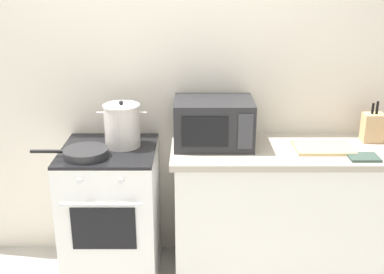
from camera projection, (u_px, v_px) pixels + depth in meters
The scene contains 10 objects.
back_wall at pixel (210, 84), 3.30m from camera, with size 4.40×0.10×2.50m, color silver.
lower_cabinet_right at pixel (299, 215), 3.24m from camera, with size 1.64×0.56×0.88m, color white.
countertop_right at pixel (304, 151), 3.09m from camera, with size 1.70×0.60×0.04m, color #ADA393.
stove at pixel (113, 213), 3.22m from camera, with size 0.60×0.64×0.92m.
stock_pot at pixel (123, 125), 3.07m from camera, with size 0.32×0.23×0.30m.
frying_pan at pixel (86, 153), 2.93m from camera, with size 0.47×0.27×0.05m.
microwave at pixel (214, 123), 3.09m from camera, with size 0.50×0.37×0.30m.
cutting_board at pixel (324, 147), 3.06m from camera, with size 0.36×0.26×0.02m, color tan.
knife_block at pixel (373, 127), 3.16m from camera, with size 0.13×0.10×0.27m.
oven_mitt at pixel (364, 157), 2.91m from camera, with size 0.18×0.14×0.02m, color #384C42.
Camera 1 is at (0.18, -2.26, 2.02)m, focal length 45.20 mm.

